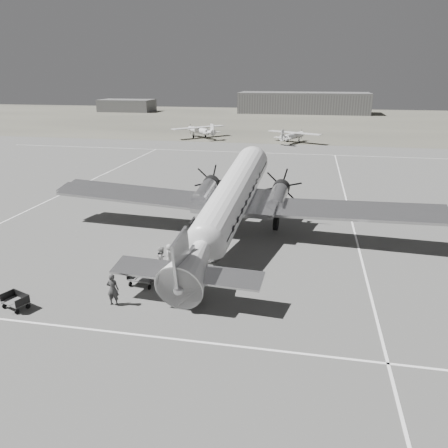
# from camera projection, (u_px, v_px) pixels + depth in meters

# --- Properties ---
(ground) EXTENTS (260.00, 260.00, 0.00)m
(ground) POSITION_uv_depth(u_px,v_px,m) (202.00, 237.00, 34.67)
(ground) COLOR slate
(ground) RESTS_ON ground
(taxi_line_near) EXTENTS (60.00, 0.15, 0.01)m
(taxi_line_near) POSITION_uv_depth(u_px,v_px,m) (135.00, 334.00, 21.68)
(taxi_line_near) COLOR white
(taxi_line_near) RESTS_ON ground
(taxi_line_right) EXTENTS (0.15, 80.00, 0.01)m
(taxi_line_right) POSITION_uv_depth(u_px,v_px,m) (359.00, 248.00, 32.49)
(taxi_line_right) COLOR white
(taxi_line_right) RESTS_ON ground
(taxi_line_left) EXTENTS (0.15, 60.00, 0.01)m
(taxi_line_left) POSITION_uv_depth(u_px,v_px,m) (63.00, 194.00, 47.22)
(taxi_line_left) COLOR white
(taxi_line_left) RESTS_ON ground
(taxi_line_horizon) EXTENTS (90.00, 0.15, 0.01)m
(taxi_line_horizon) POSITION_uv_depth(u_px,v_px,m) (260.00, 153.00, 71.79)
(taxi_line_horizon) COLOR white
(taxi_line_horizon) RESTS_ON ground
(grass_infield) EXTENTS (260.00, 90.00, 0.01)m
(grass_infield) POSITION_uv_depth(u_px,v_px,m) (283.00, 120.00, 122.83)
(grass_infield) COLOR #6A6859
(grass_infield) RESTS_ON ground
(hangar_main) EXTENTS (42.00, 14.00, 6.60)m
(hangar_main) POSITION_uv_depth(u_px,v_px,m) (303.00, 103.00, 144.04)
(hangar_main) COLOR slate
(hangar_main) RESTS_ON ground
(shed_secondary) EXTENTS (18.00, 10.00, 4.00)m
(shed_secondary) POSITION_uv_depth(u_px,v_px,m) (127.00, 105.00, 150.74)
(shed_secondary) COLOR #5B5B5B
(shed_secondary) RESTS_ON ground
(dc3_airliner) EXTENTS (33.33, 24.36, 6.05)m
(dc3_airliner) POSITION_uv_depth(u_px,v_px,m) (229.00, 205.00, 32.51)
(dc3_airliner) COLOR #B4B4B6
(dc3_airliner) RESTS_ON ground
(light_plane_left) EXTENTS (15.18, 15.23, 2.46)m
(light_plane_left) POSITION_uv_depth(u_px,v_px,m) (200.00, 132.00, 88.23)
(light_plane_left) COLOR silver
(light_plane_left) RESTS_ON ground
(light_plane_right) EXTENTS (13.44, 12.46, 2.23)m
(light_plane_right) POSITION_uv_depth(u_px,v_px,m) (293.00, 137.00, 81.82)
(light_plane_right) COLOR silver
(light_plane_right) RESTS_ON ground
(baggage_cart_near) EXTENTS (1.87, 1.44, 0.97)m
(baggage_cart_near) POSITION_uv_depth(u_px,v_px,m) (143.00, 278.00, 26.62)
(baggage_cart_near) COLOR #5B5B5B
(baggage_cart_near) RESTS_ON ground
(baggage_cart_far) EXTENTS (1.77, 1.52, 0.84)m
(baggage_cart_far) POSITION_uv_depth(u_px,v_px,m) (15.00, 301.00, 23.99)
(baggage_cart_far) COLOR #5B5B5B
(baggage_cart_far) RESTS_ON ground
(ground_crew) EXTENTS (0.72, 0.51, 1.87)m
(ground_crew) POSITION_uv_depth(u_px,v_px,m) (113.00, 289.00, 24.23)
(ground_crew) COLOR #323232
(ground_crew) RESTS_ON ground
(ramp_agent) EXTENTS (0.69, 0.88, 1.78)m
(ramp_agent) POSITION_uv_depth(u_px,v_px,m) (162.00, 259.00, 28.26)
(ramp_agent) COLOR #A8A8A6
(ramp_agent) RESTS_ON ground
(passenger) EXTENTS (0.57, 0.79, 1.48)m
(passenger) POSITION_uv_depth(u_px,v_px,m) (169.00, 255.00, 29.41)
(passenger) COLOR #B1B1AF
(passenger) RESTS_ON ground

